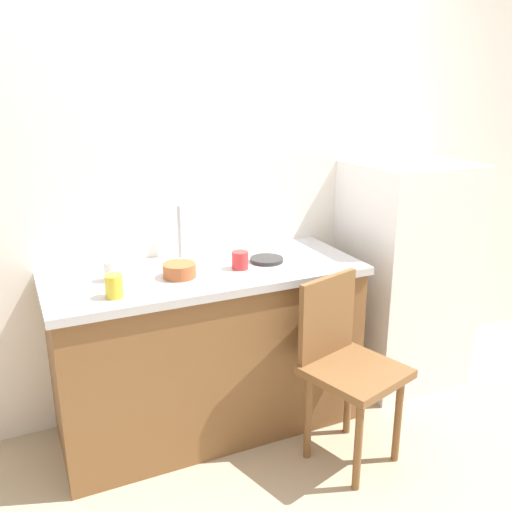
{
  "coord_description": "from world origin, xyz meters",
  "views": [
    {
      "loc": [
        -1.08,
        -1.8,
        1.76
      ],
      "look_at": [
        0.02,
        0.6,
        0.92
      ],
      "focal_mm": 39.07,
      "sensor_mm": 36.0,
      "label": 1
    }
  ],
  "objects": [
    {
      "name": "ground_plane",
      "position": [
        0.0,
        0.0,
        0.0
      ],
      "size": [
        8.0,
        8.0,
        0.0
      ],
      "primitive_type": "plane",
      "color": "tan"
    },
    {
      "name": "back_wall",
      "position": [
        0.0,
        1.0,
        1.22
      ],
      "size": [
        4.8,
        0.1,
        2.44
      ],
      "primitive_type": "cube",
      "color": "white",
      "rests_on": "ground_plane"
    },
    {
      "name": "cabinet_base",
      "position": [
        -0.23,
        0.65,
        0.42
      ],
      "size": [
        1.51,
        0.6,
        0.83
      ],
      "primitive_type": "cube",
      "color": "brown",
      "rests_on": "ground_plane"
    },
    {
      "name": "countertop",
      "position": [
        -0.23,
        0.65,
        0.85
      ],
      "size": [
        1.55,
        0.64,
        0.04
      ],
      "primitive_type": "cube",
      "color": "#B7B7BC",
      "rests_on": "cabinet_base"
    },
    {
      "name": "faucet",
      "position": [
        -0.27,
        0.9,
        1.01
      ],
      "size": [
        0.02,
        0.02,
        0.27
      ],
      "primitive_type": "cylinder",
      "color": "#B7B7BC",
      "rests_on": "countertop"
    },
    {
      "name": "refrigerator",
      "position": [
        1.02,
        0.66,
        0.66
      ],
      "size": [
        0.64,
        0.58,
        1.32
      ],
      "primitive_type": "cube",
      "color": "white",
      "rests_on": "ground_plane"
    },
    {
      "name": "chair",
      "position": [
        0.28,
        0.14,
        0.5
      ],
      "size": [
        0.5,
        0.5,
        0.89
      ],
      "rotation": [
        0.0,
        0.0,
        0.3
      ],
      "color": "brown",
      "rests_on": "ground_plane"
    },
    {
      "name": "terracotta_bowl",
      "position": [
        -0.37,
        0.6,
        0.9
      ],
      "size": [
        0.16,
        0.16,
        0.07
      ],
      "primitive_type": "cylinder",
      "color": "#B25B33",
      "rests_on": "countertop"
    },
    {
      "name": "hotplate",
      "position": [
        0.1,
        0.63,
        0.88
      ],
      "size": [
        0.17,
        0.17,
        0.02
      ],
      "primitive_type": "cylinder",
      "color": "#2D2D2D",
      "rests_on": "countertop"
    },
    {
      "name": "cup_yellow",
      "position": [
        -0.7,
        0.47,
        0.92
      ],
      "size": [
        0.08,
        0.08,
        0.1
      ],
      "primitive_type": "cylinder",
      "color": "yellow",
      "rests_on": "countertop"
    },
    {
      "name": "cup_red",
      "position": [
        -0.07,
        0.59,
        0.91
      ],
      "size": [
        0.08,
        0.08,
        0.09
      ],
      "primitive_type": "cylinder",
      "color": "red",
      "rests_on": "countertop"
    },
    {
      "name": "cup_white",
      "position": [
        -0.67,
        0.68,
        0.92
      ],
      "size": [
        0.07,
        0.07,
        0.09
      ],
      "primitive_type": "cylinder",
      "color": "white",
      "rests_on": "countertop"
    }
  ]
}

